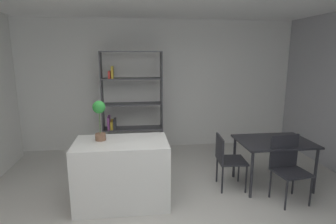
{
  "coord_description": "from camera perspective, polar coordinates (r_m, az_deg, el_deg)",
  "views": [
    {
      "loc": [
        -0.29,
        -2.93,
        2.1
      ],
      "look_at": [
        0.23,
        1.23,
        1.2
      ],
      "focal_mm": 29.43,
      "sensor_mm": 36.0,
      "label": 1
    }
  ],
  "objects": [
    {
      "name": "potted_plant_on_island",
      "position": [
        3.87,
        -14.03,
        -0.7
      ],
      "size": [
        0.17,
        0.17,
        0.56
      ],
      "color": "brown",
      "rests_on": "kitchen_island"
    },
    {
      "name": "open_bookshelf",
      "position": [
        5.76,
        -8.01,
        1.58
      ],
      "size": [
        1.24,
        0.36,
        2.15
      ],
      "color": "#4C4C51",
      "rests_on": "ground_plane"
    },
    {
      "name": "dining_chair_island_side",
      "position": [
        4.45,
        11.94,
        -9.03
      ],
      "size": [
        0.46,
        0.48,
        0.85
      ],
      "rotation": [
        0.0,
        0.0,
        1.49
      ],
      "color": "#232328",
      "rests_on": "ground_plane"
    },
    {
      "name": "kitchen_island",
      "position": [
        4.02,
        -9.46,
        -12.24
      ],
      "size": [
        1.28,
        0.76,
        0.91
      ],
      "primitive_type": "cube",
      "color": "silver",
      "rests_on": "ground_plane"
    },
    {
      "name": "dining_chair_near",
      "position": [
        4.38,
        23.48,
        -9.6
      ],
      "size": [
        0.51,
        0.47,
        0.95
      ],
      "rotation": [
        0.0,
        0.0,
        0.13
      ],
      "color": "#232328",
      "rests_on": "ground_plane"
    },
    {
      "name": "dining_table",
      "position": [
        4.7,
        21.08,
        -6.44
      ],
      "size": [
        1.13,
        0.83,
        0.75
      ],
      "color": "#232328",
      "rests_on": "ground_plane"
    },
    {
      "name": "back_partition",
      "position": [
        6.13,
        -4.39,
        5.55
      ],
      "size": [
        6.65,
        0.06,
        2.82
      ],
      "primitive_type": "cube",
      "color": "silver",
      "rests_on": "ground_plane"
    }
  ]
}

